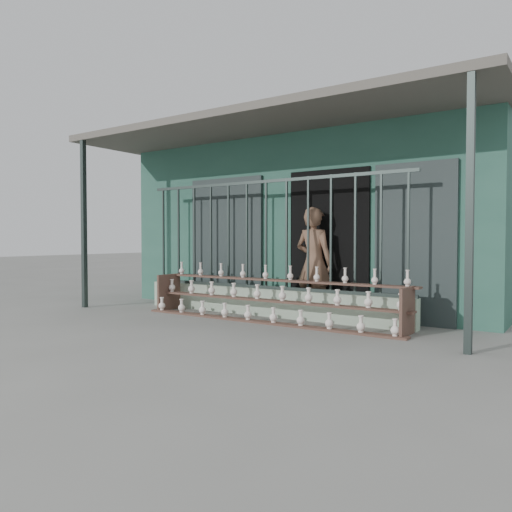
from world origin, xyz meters
The scene contains 6 objects.
ground centered at (0.00, 0.00, 0.00)m, with size 60.00×60.00×0.00m, color slate.
workshop_building centered at (0.00, 4.23, 1.62)m, with size 7.40×6.60×3.21m.
parapet_wall centered at (0.00, 1.30, 0.23)m, with size 5.00×0.20×0.45m, color #ADC6A9.
security_fence centered at (0.00, 1.30, 1.35)m, with size 5.00×0.04×1.80m.
shelf_rack centered at (0.32, 0.89, 0.36)m, with size 4.50×0.68×0.85m.
elderly_woman centered at (0.75, 1.55, 0.89)m, with size 0.65×0.43×1.78m, color brown.
Camera 1 is at (4.49, -5.60, 1.28)m, focal length 35.00 mm.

